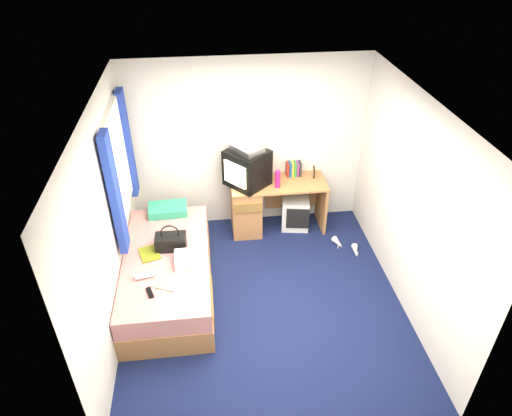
{
  "coord_description": "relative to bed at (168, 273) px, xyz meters",
  "views": [
    {
      "loc": [
        -0.55,
        -3.83,
        3.94
      ],
      "look_at": [
        -0.0,
        0.7,
        0.85
      ],
      "focal_mm": 32.0,
      "sensor_mm": 36.0,
      "label": 1
    }
  ],
  "objects": [
    {
      "name": "aerosol_can",
      "position": [
        1.31,
        1.13,
        0.57
      ],
      "size": [
        0.05,
        0.05,
        0.17
      ],
      "primitive_type": "cylinder",
      "rotation": [
        0.0,
        0.0,
        0.12
      ],
      "color": "silver",
      "rests_on": "desk"
    },
    {
      "name": "pillow",
      "position": [
        -0.01,
        0.88,
        0.33
      ],
      "size": [
        0.51,
        0.34,
        0.11
      ],
      "primitive_type": "cube",
      "rotation": [
        0.0,
        0.0,
        0.05
      ],
      "color": "teal",
      "rests_on": "bed"
    },
    {
      "name": "book_row",
      "position": [
        1.73,
        1.3,
        0.58
      ],
      "size": [
        0.2,
        0.13,
        0.2
      ],
      "color": "maroon",
      "rests_on": "desk"
    },
    {
      "name": "ground",
      "position": [
        1.1,
        -0.3,
        -0.27
      ],
      "size": [
        3.4,
        3.4,
        0.0
      ],
      "primitive_type": "plane",
      "color": "#0C1438",
      "rests_on": "ground"
    },
    {
      "name": "bed",
      "position": [
        0.0,
        0.0,
        0.0
      ],
      "size": [
        1.01,
        2.0,
        0.54
      ],
      "color": "#AF7949",
      "rests_on": "ground"
    },
    {
      "name": "crt_tv",
      "position": [
        1.06,
        1.14,
        0.73
      ],
      "size": [
        0.67,
        0.68,
        0.49
      ],
      "rotation": [
        0.0,
        0.0,
        -0.85
      ],
      "color": "black",
      "rests_on": "desk"
    },
    {
      "name": "white_heels",
      "position": [
        2.35,
        0.5,
        -0.23
      ],
      "size": [
        0.32,
        0.43,
        0.09
      ],
      "color": "silver",
      "rests_on": "ground"
    },
    {
      "name": "pink_water_bottle",
      "position": [
        1.46,
        1.01,
        0.6
      ],
      "size": [
        0.09,
        0.09,
        0.24
      ],
      "primitive_type": "cylinder",
      "rotation": [
        0.0,
        0.0,
        0.16
      ],
      "color": "#CE1D66",
      "rests_on": "desk"
    },
    {
      "name": "colour_swatch_fan",
      "position": [
        0.01,
        -0.54,
        0.28
      ],
      "size": [
        0.23,
        0.14,
        0.01
      ],
      "primitive_type": "cube",
      "rotation": [
        0.0,
        0.0,
        -0.4
      ],
      "color": "gold",
      "rests_on": "bed"
    },
    {
      "name": "room_shell",
      "position": [
        1.1,
        -0.3,
        1.18
      ],
      "size": [
        3.4,
        3.4,
        3.4
      ],
      "color": "white",
      "rests_on": "ground"
    },
    {
      "name": "remote_control",
      "position": [
        -0.14,
        -0.59,
        0.28
      ],
      "size": [
        0.1,
        0.17,
        0.02
      ],
      "primitive_type": "cube",
      "rotation": [
        0.0,
        0.0,
        0.32
      ],
      "color": "black",
      "rests_on": "bed"
    },
    {
      "name": "magazine",
      "position": [
        -0.19,
        0.05,
        0.28
      ],
      "size": [
        0.28,
        0.33,
        0.01
      ],
      "primitive_type": "cube",
      "rotation": [
        0.0,
        0.0,
        0.31
      ],
      "color": "yellow",
      "rests_on": "bed"
    },
    {
      "name": "towel",
      "position": [
        0.28,
        -0.15,
        0.33
      ],
      "size": [
        0.34,
        0.29,
        0.11
      ],
      "primitive_type": "cube",
      "rotation": [
        0.0,
        0.0,
        0.05
      ],
      "color": "white",
      "rests_on": "bed"
    },
    {
      "name": "vcr",
      "position": [
        1.07,
        1.14,
        1.01
      ],
      "size": [
        0.46,
        0.49,
        0.08
      ],
      "primitive_type": "cube",
      "rotation": [
        0.0,
        0.0,
        -0.96
      ],
      "color": "#ABABAD",
      "rests_on": "crt_tv"
    },
    {
      "name": "picture_frame",
      "position": [
        2.0,
        1.23,
        0.55
      ],
      "size": [
        0.04,
        0.12,
        0.14
      ],
      "primitive_type": "cube",
      "rotation": [
        0.0,
        0.0,
        -0.14
      ],
      "color": "black",
      "rests_on": "desk"
    },
    {
      "name": "desk",
      "position": [
        1.21,
        1.14,
        0.14
      ],
      "size": [
        1.3,
        0.55,
        0.75
      ],
      "color": "#AF7949",
      "rests_on": "ground"
    },
    {
      "name": "storage_cube",
      "position": [
        1.75,
        1.14,
        -0.03
      ],
      "size": [
        0.43,
        0.43,
        0.47
      ],
      "primitive_type": "cube",
      "rotation": [
        0.0,
        0.0,
        -0.17
      ],
      "color": "silver",
      "rests_on": "ground"
    },
    {
      "name": "water_bottle",
      "position": [
        -0.21,
        -0.35,
        0.31
      ],
      "size": [
        0.21,
        0.11,
        0.07
      ],
      "primitive_type": "cylinder",
      "rotation": [
        0.0,
        1.57,
        0.19
      ],
      "color": "silver",
      "rests_on": "bed"
    },
    {
      "name": "window_assembly",
      "position": [
        -0.45,
        0.6,
        1.15
      ],
      "size": [
        0.11,
        1.42,
        1.4
      ],
      "color": "silver",
      "rests_on": "room_shell"
    },
    {
      "name": "handbag",
      "position": [
        0.06,
        0.14,
        0.37
      ],
      "size": [
        0.36,
        0.21,
        0.33
      ],
      "rotation": [
        0.0,
        0.0,
        -0.03
      ],
      "color": "black",
      "rests_on": "bed"
    }
  ]
}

